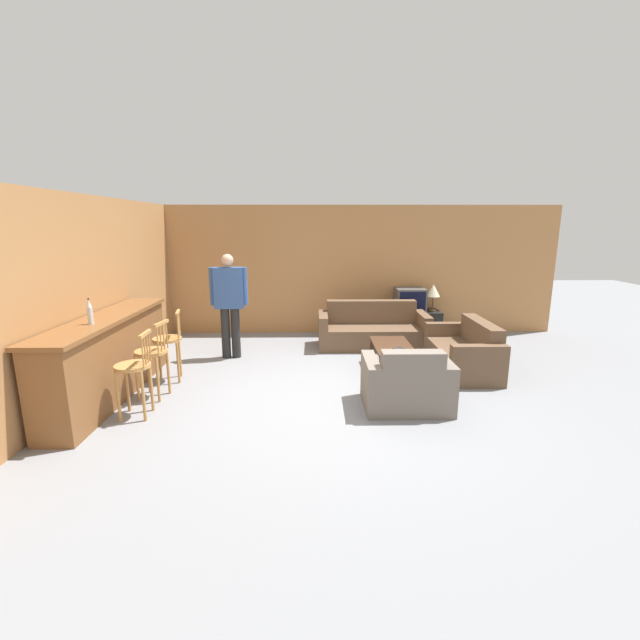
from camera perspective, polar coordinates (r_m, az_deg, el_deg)
ground_plane at (r=5.71m, az=1.85°, el=-10.20°), size 24.00×24.00×0.00m
wall_back at (r=8.82m, az=0.86°, el=6.64°), size 9.40×0.08×2.60m
wall_left at (r=7.22m, az=-25.31°, el=4.13°), size 0.08×8.50×2.60m
bar_counter at (r=6.18m, az=-26.30°, el=-4.44°), size 0.55×2.80×1.07m
bar_chair_near at (r=5.43m, az=-23.50°, el=-6.33°), size 0.42×0.42×1.02m
bar_chair_mid at (r=5.93m, az=-21.44°, el=-4.60°), size 0.46×0.46×1.02m
bar_chair_far at (r=6.49m, az=-19.54°, el=-3.00°), size 0.48×0.48×1.02m
couch_far at (r=7.99m, az=7.01°, el=-1.43°), size 2.00×0.85×0.82m
armchair_near at (r=5.40m, az=11.51°, el=-8.51°), size 1.04×0.80×0.80m
loveseat_right at (r=6.96m, az=18.72°, el=-4.17°), size 0.78×1.54×0.78m
coffee_table at (r=6.64m, az=9.63°, el=-3.80°), size 0.57×1.09×0.42m
tv_unit at (r=8.87m, az=11.76°, el=-0.43°), size 1.23×0.52×0.51m
tv at (r=8.77m, az=11.90°, el=2.67°), size 0.58×0.50×0.46m
bottle at (r=5.65m, az=-28.35°, el=0.90°), size 0.06×0.06×0.31m
book_on_table at (r=6.37m, az=10.51°, el=-3.85°), size 0.19×0.19×0.03m
table_lamp at (r=8.86m, az=14.87°, el=3.72°), size 0.27×0.27×0.54m
person_by_window at (r=7.26m, az=-12.01°, el=2.57°), size 0.62×0.22×1.75m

